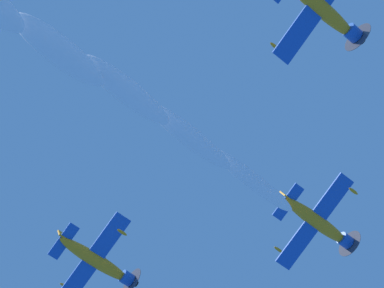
{
  "coord_description": "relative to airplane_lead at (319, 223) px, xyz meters",
  "views": [
    {
      "loc": [
        14.28,
        -26.23,
        1.96
      ],
      "look_at": [
        0.3,
        -10.15,
        55.53
      ],
      "focal_mm": 72.96,
      "sensor_mm": 36.0,
      "label": 1
    }
  ],
  "objects": [
    {
      "name": "airplane_right_wingman",
      "position": [
        10.93,
        -14.47,
        -2.61
      ],
      "size": [
        8.7,
        8.03,
        3.75
      ],
      "color": "orange"
    },
    {
      "name": "airplane_lead",
      "position": [
        0.0,
        0.0,
        0.0
      ],
      "size": [
        8.78,
        8.03,
        3.47
      ],
      "color": "orange"
    },
    {
      "name": "smoke_trail_lead",
      "position": [
        -5.16,
        -26.52,
        -3.69
      ],
      "size": [
        9.53,
        38.42,
        7.13
      ],
      "color": "white"
    },
    {
      "name": "airplane_left_wingman",
      "position": [
        -15.92,
        -9.35,
        -0.34
      ],
      "size": [
        8.74,
        8.03,
        3.53
      ],
      "color": "orange"
    }
  ]
}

